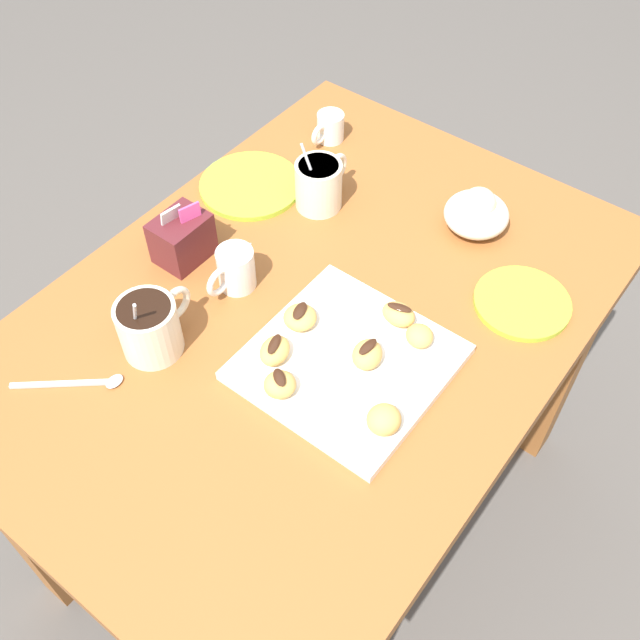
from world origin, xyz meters
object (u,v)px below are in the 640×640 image
at_px(chocolate_sauce_pitcher, 330,126).
at_px(cream_pitcher_white, 235,268).
at_px(beignet_3, 275,351).
at_px(coffee_mug_cream_right, 319,183).
at_px(beignet_1, 384,420).
at_px(beignet_4, 300,317).
at_px(beignet_5, 399,314).
at_px(coffee_mug_cream_left, 150,326).
at_px(ice_cream_bowl, 477,212).
at_px(saucer_lime_left, 522,303).
at_px(saucer_lime_right, 250,185).
at_px(pastry_plate_square, 348,362).
at_px(dining_table, 313,360).
at_px(beignet_0, 367,355).
at_px(sugar_caddy, 182,238).
at_px(beignet_2, 420,336).
at_px(beignet_6, 280,385).

bearing_deg(chocolate_sauce_pitcher, cream_pitcher_white, -164.16).
bearing_deg(beignet_3, cream_pitcher_white, 61.11).
distance_m(coffee_mug_cream_right, beignet_1, 0.48).
relative_size(beignet_4, beignet_5, 0.96).
relative_size(beignet_1, beignet_3, 0.89).
height_order(coffee_mug_cream_left, ice_cream_bowl, coffee_mug_cream_left).
distance_m(cream_pitcher_white, beignet_5, 0.27).
bearing_deg(saucer_lime_left, coffee_mug_cream_right, 90.87).
height_order(saucer_lime_right, beignet_3, beignet_3).
height_order(pastry_plate_square, beignet_5, beignet_5).
bearing_deg(pastry_plate_square, dining_table, 64.05).
relative_size(pastry_plate_square, beignet_0, 5.25).
bearing_deg(saucer_lime_left, saucer_lime_right, 95.14).
bearing_deg(beignet_5, sugar_caddy, 103.52).
bearing_deg(saucer_lime_right, beignet_2, -105.95).
xyz_separation_m(chocolate_sauce_pitcher, saucer_lime_right, (-0.20, 0.03, -0.03)).
relative_size(saucer_lime_right, beignet_4, 3.60).
xyz_separation_m(beignet_3, beignet_6, (-0.04, -0.04, 0.00)).
distance_m(dining_table, sugar_caddy, 0.30).
relative_size(saucer_lime_right, beignet_6, 4.02).
bearing_deg(saucer_lime_left, chocolate_sauce_pitcher, 72.65).
bearing_deg(coffee_mug_cream_left, beignet_2, -53.02).
bearing_deg(beignet_0, beignet_4, 91.04).
xyz_separation_m(coffee_mug_cream_left, beignet_4, (0.16, -0.15, -0.02)).
distance_m(sugar_caddy, beignet_0, 0.37).
xyz_separation_m(dining_table, beignet_5, (0.05, -0.12, 0.16)).
distance_m(pastry_plate_square, saucer_lime_right, 0.43).
distance_m(beignet_1, beignet_4, 0.22).
bearing_deg(sugar_caddy, coffee_mug_cream_right, -22.34).
height_order(beignet_1, beignet_5, beignet_1).
relative_size(coffee_mug_cream_right, saucer_lime_left, 0.88).
relative_size(cream_pitcher_white, ice_cream_bowl, 0.95).
bearing_deg(beignet_1, beignet_2, 14.98).
bearing_deg(saucer_lime_right, chocolate_sauce_pitcher, -7.88).
distance_m(dining_table, beignet_1, 0.29).
relative_size(dining_table, cream_pitcher_white, 9.99).
distance_m(beignet_2, beignet_6, 0.22).
relative_size(coffee_mug_cream_left, beignet_6, 2.99).
height_order(sugar_caddy, ice_cream_bowl, sugar_caddy).
relative_size(dining_table, beignet_0, 20.14).
xyz_separation_m(dining_table, pastry_plate_square, (-0.05, -0.11, 0.14)).
xyz_separation_m(ice_cream_bowl, chocolate_sauce_pitcher, (0.05, 0.35, -0.00)).
distance_m(pastry_plate_square, sugar_caddy, 0.35).
xyz_separation_m(coffee_mug_cream_left, beignet_3, (0.09, -0.16, -0.02)).
xyz_separation_m(beignet_4, beignet_6, (-0.11, -0.05, 0.00)).
xyz_separation_m(dining_table, coffee_mug_cream_right, (0.21, 0.14, 0.18)).
relative_size(ice_cream_bowl, beignet_3, 2.03).
xyz_separation_m(ice_cream_bowl, beignet_3, (-0.43, 0.09, -0.00)).
bearing_deg(saucer_lime_left, cream_pitcher_white, 122.16).
height_order(pastry_plate_square, beignet_0, beignet_0).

